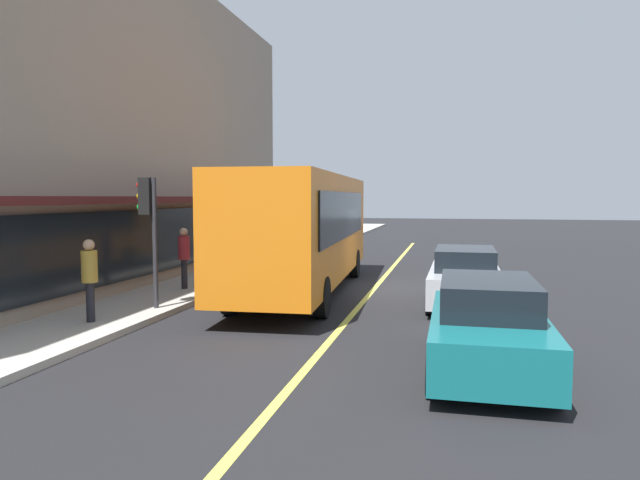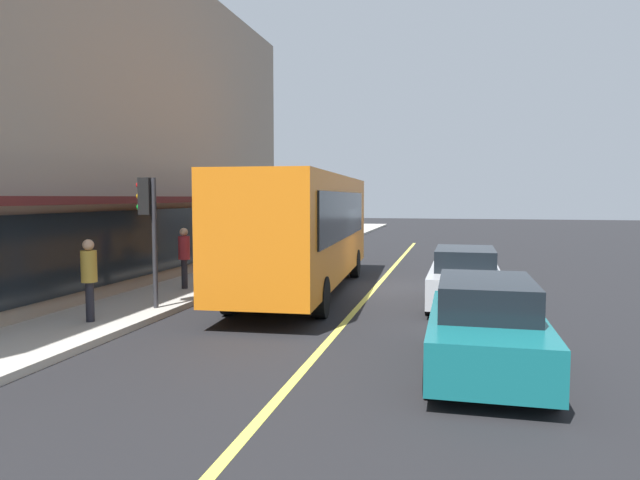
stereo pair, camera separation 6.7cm
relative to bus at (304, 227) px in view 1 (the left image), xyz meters
name	(u,v)px [view 1 (the left image)]	position (x,y,z in m)	size (l,w,h in m)	color
ground	(376,287)	(1.47, -1.97, -1.99)	(120.00, 120.00, 0.00)	black
sidewalk	(215,279)	(1.47, 3.56, -1.91)	(80.00, 2.52, 0.15)	#B2ADA3
lane_centre_stripe	(376,287)	(1.47, -1.97, -1.98)	(36.00, 0.16, 0.01)	#D8D14C
storefront_building	(23,121)	(-0.83, 9.02, 3.31)	(25.63, 9.03, 10.60)	gray
bus	(304,227)	(0.00, 0.00, 0.00)	(11.25, 3.12, 3.50)	orange
traffic_light	(148,211)	(-3.93, 2.91, 0.55)	(0.30, 0.52, 3.20)	#2D2D33
car_silver	(465,278)	(-1.07, -4.68, -1.24)	(4.32, 1.91, 1.52)	#B7BABF
car_teal	(488,327)	(-6.89, -4.92, -1.24)	(4.30, 1.86, 1.52)	#14666B
pedestrian_mid_block	(184,252)	(-1.04, 3.43, -0.74)	(0.34, 0.34, 1.82)	black
pedestrian_waiting	(279,238)	(6.70, 2.87, -0.86)	(0.34, 0.34, 1.63)	black
pedestrian_near_storefront	(90,272)	(-5.69, 3.36, -0.74)	(0.34, 0.34, 1.81)	black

